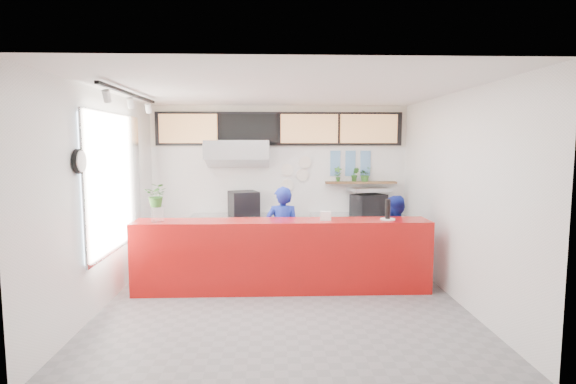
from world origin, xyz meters
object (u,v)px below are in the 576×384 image
(panini_oven, at_px, (244,203))
(service_counter, at_px, (282,255))
(pepper_mill, at_px, (388,209))
(staff_right, at_px, (393,238))
(staff_center, at_px, (282,233))
(espresso_machine, at_px, (369,204))

(panini_oven, bearing_deg, service_counter, -87.98)
(pepper_mill, bearing_deg, panini_oven, 141.76)
(staff_right, bearing_deg, staff_center, -37.48)
(service_counter, relative_size, pepper_mill, 14.82)
(service_counter, distance_m, staff_right, 1.91)
(staff_center, height_order, staff_right, staff_center)
(staff_center, distance_m, staff_right, 1.83)
(panini_oven, relative_size, staff_right, 0.36)
(panini_oven, bearing_deg, espresso_machine, -19.15)
(panini_oven, xyz_separation_m, staff_center, (0.71, -1.25, -0.34))
(espresso_machine, distance_m, pepper_mill, 1.83)
(panini_oven, height_order, pepper_mill, pepper_mill)
(espresso_machine, xyz_separation_m, pepper_mill, (-0.10, -1.82, 0.17))
(staff_right, distance_m, pepper_mill, 0.77)
(panini_oven, bearing_deg, pepper_mill, -57.38)
(staff_right, height_order, pepper_mill, pepper_mill)
(staff_center, relative_size, pepper_mill, 5.16)
(panini_oven, distance_m, pepper_mill, 2.95)
(panini_oven, distance_m, espresso_machine, 2.42)
(service_counter, height_order, pepper_mill, pepper_mill)
(service_counter, relative_size, staff_right, 3.18)
(service_counter, bearing_deg, panini_oven, 111.16)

